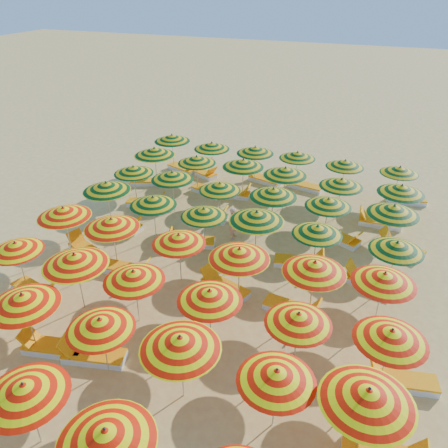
{
  "coord_description": "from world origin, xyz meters",
  "views": [
    {
      "loc": [
        4.77,
        -11.82,
        9.2
      ],
      "look_at": [
        0.0,
        0.5,
        1.6
      ],
      "focal_mm": 35.0,
      "sensor_mm": 36.0,
      "label": 1
    }
  ],
  "objects_px": {
    "lounger_12": "(191,242)",
    "lounger_16": "(208,217)",
    "umbrella_2": "(24,390)",
    "umbrella_13": "(75,260)",
    "umbrella_25": "(153,201)",
    "umbrella_47": "(400,170)",
    "umbrella_10": "(277,376)",
    "umbrella_45": "(297,155)",
    "umbrella_32": "(220,187)",
    "lounger_22": "(379,222)",
    "umbrella_31": "(172,176)",
    "umbrella_42": "(172,138)",
    "umbrella_21": "(239,254)",
    "umbrella_30": "(133,170)",
    "umbrella_41": "(401,189)",
    "umbrella_15": "(210,295)",
    "lounger_26": "(304,186)",
    "lounger_13": "(299,262)",
    "lounger_21": "(233,194)",
    "umbrella_26": "(204,212)",
    "lounger_8": "(128,270)",
    "umbrella_16": "(299,318)",
    "lounger_11": "(123,225)",
    "umbrella_23": "(384,278)",
    "umbrella_28": "(317,230)",
    "lounger_18": "(400,247)",
    "umbrella_43": "(212,146)",
    "lounger_17": "(339,238)",
    "lounger_10": "(292,309)",
    "umbrella_34": "(328,203)",
    "lounger_20": "(209,191)",
    "umbrella_17": "(391,335)",
    "umbrella_38": "(243,163)",
    "lounger_14": "(369,281)",
    "umbrella_19": "(112,223)",
    "lounger_3": "(93,356)",
    "umbrella_8": "(100,324)",
    "lounger_7": "(86,250)",
    "umbrella_36": "(154,152)",
    "lounger_5": "(35,291)",
    "lounger_27": "(405,200)",
    "umbrella_12": "(16,247)",
    "umbrella_22": "(315,267)",
    "umbrella_44": "(255,150)",
    "lounger_2": "(52,347)",
    "umbrella_37": "(197,160)",
    "umbrella_20": "(179,239)",
    "umbrella_39": "(285,172)",
    "umbrella_40": "(341,183)",
    "umbrella_3": "(106,436)",
    "umbrella_29": "(397,247)"
  },
  "relations": [
    {
      "from": "umbrella_15",
      "to": "lounger_22",
      "type": "relative_size",
      "value": 1.18
    },
    {
      "from": "umbrella_37",
      "to": "lounger_13",
      "type": "distance_m",
      "value": 7.49
    },
    {
      "from": "umbrella_26",
      "to": "lounger_2",
      "type": "xyz_separation_m",
      "value": [
        -1.89,
        -6.34,
        -1.45
      ]
    },
    {
      "from": "umbrella_30",
      "to": "umbrella_41",
      "type": "height_order",
      "value": "umbrella_41"
    },
    {
      "from": "umbrella_19",
      "to": "lounger_14",
      "type": "bearing_deg",
      "value": 13.93
    },
    {
      "from": "umbrella_16",
      "to": "lounger_27",
      "type": "distance_m",
      "value": 11.66
    },
    {
      "from": "umbrella_3",
      "to": "umbrella_29",
      "type": "height_order",
      "value": "umbrella_3"
    },
    {
      "from": "umbrella_23",
      "to": "lounger_27",
      "type": "height_order",
      "value": "umbrella_23"
    },
    {
      "from": "lounger_12",
      "to": "lounger_8",
      "type": "bearing_deg",
      "value": 43.98
    },
    {
      "from": "umbrella_17",
      "to": "lounger_14",
      "type": "relative_size",
      "value": 1.06
    },
    {
      "from": "umbrella_8",
      "to": "umbrella_16",
      "type": "distance_m",
      "value": 4.98
    },
    {
      "from": "lounger_18",
      "to": "lounger_20",
      "type": "bearing_deg",
      "value": 12.18
    },
    {
      "from": "umbrella_23",
      "to": "umbrella_38",
      "type": "relative_size",
      "value": 0.79
    },
    {
      "from": "lounger_7",
      "to": "lounger_22",
      "type": "relative_size",
      "value": 1.04
    },
    {
      "from": "umbrella_42",
      "to": "umbrella_19",
      "type": "bearing_deg",
      "value": -75.98
    },
    {
      "from": "umbrella_2",
      "to": "umbrella_13",
      "type": "xyz_separation_m",
      "value": [
        -1.91,
        4.16,
        0.13
      ]
    },
    {
      "from": "umbrella_22",
      "to": "umbrella_37",
      "type": "height_order",
      "value": "umbrella_22"
    },
    {
      "from": "umbrella_25",
      "to": "umbrella_47",
      "type": "xyz_separation_m",
      "value": [
        8.68,
        6.83,
        -0.1
      ]
    },
    {
      "from": "umbrella_31",
      "to": "umbrella_19",
      "type": "bearing_deg",
      "value": -90.0
    },
    {
      "from": "umbrella_10",
      "to": "umbrella_45",
      "type": "height_order",
      "value": "umbrella_10"
    },
    {
      "from": "umbrella_21",
      "to": "umbrella_30",
      "type": "height_order",
      "value": "umbrella_21"
    },
    {
      "from": "umbrella_43",
      "to": "umbrella_47",
      "type": "height_order",
      "value": "umbrella_43"
    },
    {
      "from": "lounger_3",
      "to": "lounger_16",
      "type": "distance_m",
      "value": 8.36
    },
    {
      "from": "lounger_11",
      "to": "umbrella_23",
      "type": "bearing_deg",
      "value": -4.4
    },
    {
      "from": "lounger_13",
      "to": "lounger_21",
      "type": "relative_size",
      "value": 1.01
    },
    {
      "from": "umbrella_31",
      "to": "lounger_26",
      "type": "relative_size",
      "value": 1.25
    },
    {
      "from": "umbrella_28",
      "to": "lounger_18",
      "type": "xyz_separation_m",
      "value": [
        2.85,
        2.37,
        -1.46
      ]
    },
    {
      "from": "umbrella_31",
      "to": "umbrella_42",
      "type": "bearing_deg",
      "value": 117.13
    },
    {
      "from": "umbrella_32",
      "to": "lounger_22",
      "type": "bearing_deg",
      "value": 17.72
    },
    {
      "from": "umbrella_39",
      "to": "umbrella_40",
      "type": "xyz_separation_m",
      "value": [
        2.4,
        -0.03,
        -0.11
      ]
    },
    {
      "from": "lounger_5",
      "to": "lounger_27",
      "type": "height_order",
      "value": "same"
    },
    {
      "from": "lounger_27",
      "to": "umbrella_34",
      "type": "bearing_deg",
      "value": 45.88
    },
    {
      "from": "umbrella_12",
      "to": "umbrella_32",
      "type": "bearing_deg",
      "value": 55.9
    },
    {
      "from": "lounger_17",
      "to": "lounger_13",
      "type": "bearing_deg",
      "value": -92.21
    },
    {
      "from": "umbrella_40",
      "to": "lounger_3",
      "type": "distance_m",
      "value": 11.72
    },
    {
      "from": "umbrella_26",
      "to": "lounger_13",
      "type": "xyz_separation_m",
      "value": [
        3.62,
        0.23,
        -1.45
      ]
    },
    {
      "from": "umbrella_25",
      "to": "lounger_18",
      "type": "height_order",
      "value": "umbrella_25"
    },
    {
      "from": "umbrella_12",
      "to": "umbrella_22",
      "type": "distance_m",
      "value": 9.43
    },
    {
      "from": "umbrella_17",
      "to": "lounger_10",
      "type": "bearing_deg",
      "value": 145.94
    },
    {
      "from": "umbrella_16",
      "to": "lounger_13",
      "type": "xyz_separation_m",
      "value": [
        -0.88,
        4.59,
        -1.47
      ]
    },
    {
      "from": "lounger_7",
      "to": "umbrella_20",
      "type": "bearing_deg",
      "value": -161.98
    },
    {
      "from": "lounger_13",
      "to": "lounger_20",
      "type": "xyz_separation_m",
      "value": [
        -5.35,
        4.26,
        0.0
      ]
    },
    {
      "from": "lounger_12",
      "to": "umbrella_36",
      "type": "bearing_deg",
      "value": -66.28
    },
    {
      "from": "umbrella_25",
      "to": "umbrella_44",
      "type": "distance_m",
      "value": 6.91
    },
    {
      "from": "lounger_12",
      "to": "lounger_16",
      "type": "height_order",
      "value": "same"
    },
    {
      "from": "lounger_10",
      "to": "umbrella_34",
      "type": "bearing_deg",
      "value": 94.05
    },
    {
      "from": "lounger_13",
      "to": "lounger_22",
      "type": "distance_m",
      "value": 4.75
    },
    {
      "from": "umbrella_32",
      "to": "lounger_13",
      "type": "bearing_deg",
      "value": -27.62
    },
    {
      "from": "umbrella_26",
      "to": "lounger_11",
      "type": "height_order",
      "value": "umbrella_26"
    },
    {
      "from": "umbrella_34",
      "to": "umbrella_41",
      "type": "distance_m",
      "value": 3.28
    }
  ]
}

